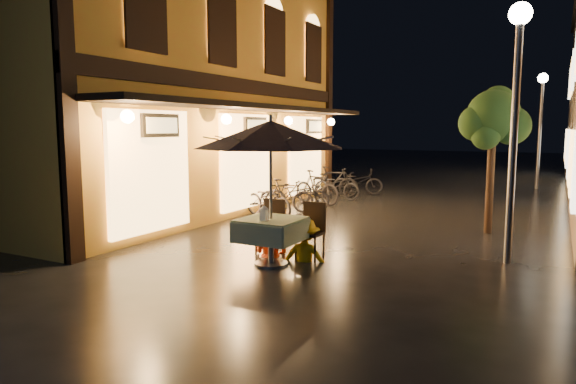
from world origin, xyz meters
The scene contains 19 objects.
ground centered at (0.00, 0.00, 0.00)m, with size 90.00×90.00×0.00m, color black.
west_building centered at (-5.72, 4.00, 3.71)m, with size 5.90×11.40×7.40m.
street_tree centered at (2.41, 4.51, 2.42)m, with size 1.43×1.20×3.15m.
streetlamp_near centered at (3.00, 2.00, 2.92)m, with size 0.36×0.36×4.23m.
streetlamp_far centered at (3.00, 14.00, 2.92)m, with size 0.36×0.36×4.23m.
cafe_table centered at (-0.45, 0.05, 0.59)m, with size 0.99×0.99×0.78m.
patio_umbrella centered at (-0.45, 0.05, 2.15)m, with size 2.48×2.48×2.46m.
cafe_chair_left centered at (-0.85, 0.78, 0.54)m, with size 0.42×0.42×0.97m.
cafe_chair_right centered at (-0.05, 0.78, 0.54)m, with size 0.42×0.42×0.97m.
table_lantern centered at (-0.45, -0.17, 0.92)m, with size 0.16×0.16×0.25m.
person_orange centered at (-0.78, 0.64, 0.70)m, with size 0.68×0.53×1.40m, color #F04716.
person_yellow centered at (-0.08, 0.59, 0.69)m, with size 0.90×0.52×1.39m, color yellow.
bicycle_0 centered at (-2.74, 3.94, 0.45)m, with size 0.59×1.70×0.89m, color black.
bicycle_1 centered at (-2.72, 4.84, 0.45)m, with size 0.42×1.50×0.90m, color black.
bicycle_2 centered at (-2.53, 5.10, 0.46)m, with size 0.61×1.76×0.92m, color black.
bicycle_3 centered at (-2.62, 6.57, 0.50)m, with size 0.47×1.68×1.01m, color black.
bicycle_4 centered at (-2.53, 7.89, 0.44)m, with size 0.58×1.66×0.87m, color black.
bicycle_5 centered at (-2.79, 8.24, 0.50)m, with size 0.47×1.67×1.01m, color black.
bicycle_6 centered at (-2.30, 9.21, 0.44)m, with size 0.59×1.68×0.88m, color black.
Camera 1 is at (3.66, -7.14, 2.25)m, focal length 32.00 mm.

